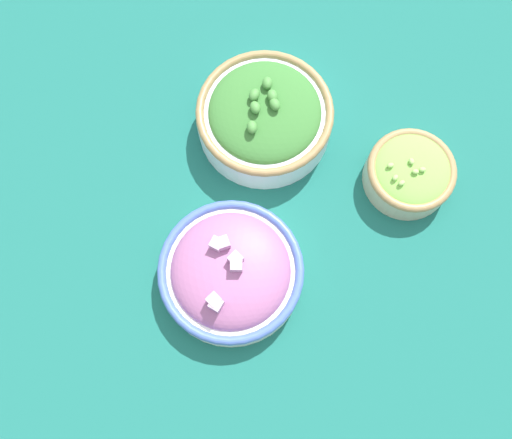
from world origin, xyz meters
TOP-DOWN VIEW (x-y plane):
  - ground_plane at (0.00, 0.00)m, footprint 3.00×3.00m
  - bowl_red_onion at (0.07, 0.03)m, footprint 0.19×0.19m
  - bowl_broccoli at (-0.12, -0.10)m, footprint 0.19×0.19m
  - bowl_lettuce at (-0.20, 0.10)m, footprint 0.12×0.12m

SIDE VIEW (x-z plane):
  - ground_plane at x=0.00m, z-range 0.00..0.00m
  - bowl_lettuce at x=-0.20m, z-range 0.00..0.06m
  - bowl_red_onion at x=0.07m, z-range -0.01..0.07m
  - bowl_broccoli at x=-0.12m, z-range -0.01..0.08m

